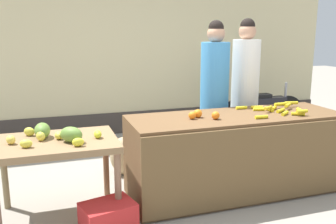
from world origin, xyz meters
name	(u,v)px	position (x,y,z in m)	size (l,w,h in m)	color
ground_plane	(202,195)	(0.00, 0.00, 0.00)	(24.00, 24.00, 0.00)	gray
market_wall_back	(137,35)	(0.00, 2.81, 1.64)	(7.10, 0.23, 3.34)	beige
fruit_stall_counter	(236,154)	(0.39, -0.01, 0.42)	(2.29, 0.80, 0.85)	brown
side_table_wooden	(56,150)	(-1.44, 0.00, 0.65)	(1.08, 0.78, 0.74)	olive
banana_bunch_pile	(277,109)	(0.88, 0.02, 0.88)	(0.79, 0.54, 0.07)	gold
orange_pile	(202,115)	(-0.03, -0.03, 0.89)	(0.30, 0.21, 0.09)	orange
mango_papaya_pile	(54,134)	(-1.45, 0.00, 0.80)	(0.83, 0.57, 0.14)	yellow
vendor_woman_blue_shirt	(214,97)	(0.42, 0.63, 0.92)	(0.34, 0.34, 1.83)	#33333D
vendor_woman_white_shirt	(245,94)	(0.86, 0.68, 0.94)	(0.34, 0.34, 1.86)	#33333D
parked_motorcycle	(262,112)	(1.86, 1.81, 0.40)	(1.60, 0.18, 0.88)	black
produce_crate	(108,217)	(-1.06, -0.41, 0.13)	(0.44, 0.32, 0.26)	red
produce_sack	(125,156)	(-0.65, 0.84, 0.23)	(0.36, 0.30, 0.47)	tan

